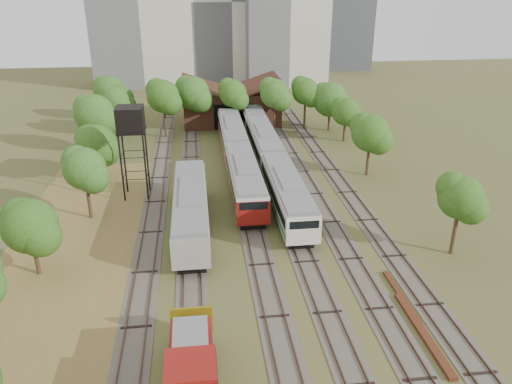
{
  "coord_description": "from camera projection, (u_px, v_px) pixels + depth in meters",
  "views": [
    {
      "loc": [
        -7.01,
        -26.48,
        23.0
      ],
      "look_at": [
        -1.23,
        20.69,
        2.5
      ],
      "focal_mm": 35.0,
      "sensor_mm": 36.0,
      "label": 1
    }
  ],
  "objects": [
    {
      "name": "tree_band_far",
      "position": [
        236.0,
        96.0,
        78.1
      ],
      "size": [
        38.45,
        8.21,
        8.9
      ],
      "color": "#382616",
      "rests_on": "ground"
    },
    {
      "name": "old_grey_coach",
      "position": [
        191.0,
        209.0,
        48.64
      ],
      "size": [
        3.3,
        18.0,
        4.09
      ],
      "color": "black",
      "rests_on": "ground"
    },
    {
      "name": "water_tower",
      "position": [
        130.0,
        122.0,
        53.68
      ],
      "size": [
        2.98,
        2.98,
        10.33
      ],
      "color": "black",
      "rests_on": "ground"
    },
    {
      "name": "tracks",
      "position": [
        256.0,
        197.0,
        56.72
      ],
      "size": [
        24.6,
        80.0,
        0.19
      ],
      "color": "#4C473D",
      "rests_on": "ground"
    },
    {
      "name": "tower_centre",
      "position": [
        229.0,
        0.0,
        118.26
      ],
      "size": [
        20.0,
        18.0,
        36.0
      ],
      "primitive_type": "cube",
      "color": "beige",
      "rests_on": "ground"
    },
    {
      "name": "rail_pile_near",
      "position": [
        423.0,
        332.0,
        34.87
      ],
      "size": [
        0.6,
        9.03,
        0.3
      ],
      "primitive_type": "cube",
      "color": "#562A18",
      "rests_on": "ground"
    },
    {
      "name": "tree_band_left",
      "position": [
        82.0,
        147.0,
        57.08
      ],
      "size": [
        8.01,
        73.27,
        8.31
      ],
      "color": "#382616",
      "rests_on": "ground"
    },
    {
      "name": "rail_pile_far",
      "position": [
        401.0,
        296.0,
        38.9
      ],
      "size": [
        0.44,
        6.98,
        0.23
      ],
      "primitive_type": "cube",
      "color": "#562A18",
      "rests_on": "ground"
    },
    {
      "name": "ground",
      "position": [
        311.0,
        344.0,
        34.02
      ],
      "size": [
        240.0,
        240.0,
        0.0
      ],
      "primitive_type": "plane",
      "color": "#475123",
      "rests_on": "ground"
    },
    {
      "name": "tree_band_right",
      "position": [
        377.0,
        137.0,
        60.57
      ],
      "size": [
        5.54,
        37.97,
        7.81
      ],
      "color": "#382616",
      "rests_on": "ground"
    },
    {
      "name": "railcar_green_set",
      "position": [
        264.0,
        144.0,
        67.99
      ],
      "size": [
        3.22,
        52.08,
        3.98
      ],
      "color": "black",
      "rests_on": "ground"
    },
    {
      "name": "maintenance_shed",
      "position": [
        231.0,
        105.0,
        85.6
      ],
      "size": [
        16.45,
        11.55,
        7.58
      ],
      "color": "#3B1B15",
      "rests_on": "ground"
    },
    {
      "name": "railcar_rear",
      "position": [
        224.0,
        106.0,
        88.46
      ],
      "size": [
        2.94,
        16.07,
        3.63
      ],
      "color": "black",
      "rests_on": "ground"
    },
    {
      "name": "dry_grass_patch",
      "position": [
        65.0,
        294.0,
        39.3
      ],
      "size": [
        14.0,
        60.0,
        0.04
      ],
      "primitive_type": "cube",
      "color": "brown",
      "rests_on": "ground"
    },
    {
      "name": "railcar_red_set",
      "position": [
        238.0,
        155.0,
        63.53
      ],
      "size": [
        3.28,
        34.58,
        4.07
      ],
      "color": "black",
      "rests_on": "ground"
    },
    {
      "name": "tower_far_right",
      "position": [
        347.0,
        14.0,
        132.54
      ],
      "size": [
        12.0,
        12.0,
        28.0
      ],
      "primitive_type": "cube",
      "color": "#43464B",
      "rests_on": "ground"
    },
    {
      "name": "shunter_locomotive",
      "position": [
        192.0,
        369.0,
        29.26
      ],
      "size": [
        2.9,
        8.1,
        3.8
      ],
      "color": "black",
      "rests_on": "ground"
    }
  ]
}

